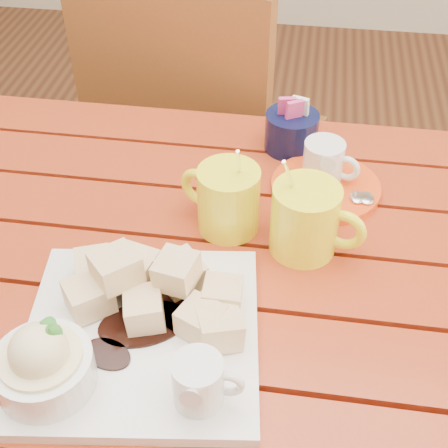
% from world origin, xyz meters
% --- Properties ---
extents(table, '(1.20, 0.79, 0.75)m').
position_xyz_m(table, '(0.00, 0.00, 0.64)').
color(table, maroon).
rests_on(table, ground).
extents(dessert_plate, '(0.31, 0.31, 0.11)m').
position_xyz_m(dessert_plate, '(-0.04, -0.14, 0.78)').
color(dessert_plate, white).
rests_on(dessert_plate, table).
extents(coffee_mug_left, '(0.12, 0.09, 0.15)m').
position_xyz_m(coffee_mug_left, '(0.05, 0.09, 0.80)').
color(coffee_mug_left, '#FFF720').
rests_on(coffee_mug_left, table).
extents(coffee_mug_right, '(0.13, 0.09, 0.15)m').
position_xyz_m(coffee_mug_right, '(0.16, 0.06, 0.80)').
color(coffee_mug_right, '#FFF720').
rests_on(coffee_mug_right, table).
extents(cream_pitcher, '(0.09, 0.08, 0.08)m').
position_xyz_m(cream_pitcher, '(0.18, 0.22, 0.79)').
color(cream_pitcher, white).
rests_on(cream_pitcher, table).
extents(sugar_caddy, '(0.09, 0.09, 0.10)m').
position_xyz_m(sugar_caddy, '(0.13, 0.31, 0.78)').
color(sugar_caddy, black).
rests_on(sugar_caddy, table).
extents(orange_saucer, '(0.17, 0.17, 0.02)m').
position_xyz_m(orange_saucer, '(0.19, 0.20, 0.76)').
color(orange_saucer, '#ED4714').
rests_on(orange_saucer, table).
extents(chair_far, '(0.56, 0.56, 0.94)m').
position_xyz_m(chair_far, '(-0.10, 0.63, 0.53)').
color(chair_far, brown).
rests_on(chair_far, ground).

